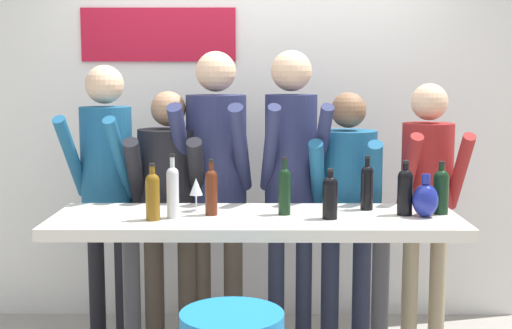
{
  "coord_description": "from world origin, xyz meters",
  "views": [
    {
      "loc": [
        0.03,
        -3.58,
        1.72
      ],
      "look_at": [
        0.0,
        0.1,
        1.24
      ],
      "focal_mm": 50.0,
      "sensor_mm": 36.0,
      "label": 1
    }
  ],
  "objects_px": {
    "person_right": "(427,188)",
    "wine_bottle_7": "(153,194)",
    "person_far_left": "(106,174)",
    "person_center_right": "(347,196)",
    "wine_bottle_4": "(405,190)",
    "tasting_table": "(256,244)",
    "wine_bottle_1": "(330,195)",
    "wine_bottle_2": "(367,185)",
    "person_center_left": "(216,168)",
    "wine_bottle_3": "(211,190)",
    "wine_bottle_5": "(285,189)",
    "wine_bottle_6": "(441,189)",
    "decorative_vase": "(425,200)",
    "wine_glass_0": "(196,188)",
    "person_left": "(169,194)",
    "wine_bottle_0": "(173,190)",
    "person_center": "(291,165)"
  },
  "relations": [
    {
      "from": "tasting_table",
      "to": "person_right",
      "type": "distance_m",
      "value": 1.18
    },
    {
      "from": "tasting_table",
      "to": "person_center_right",
      "type": "relative_size",
      "value": 1.3
    },
    {
      "from": "tasting_table",
      "to": "person_center",
      "type": "relative_size",
      "value": 1.13
    },
    {
      "from": "person_center_left",
      "to": "person_right",
      "type": "relative_size",
      "value": 1.11
    },
    {
      "from": "person_far_left",
      "to": "wine_bottle_3",
      "type": "relative_size",
      "value": 6.1
    },
    {
      "from": "wine_bottle_2",
      "to": "wine_glass_0",
      "type": "height_order",
      "value": "wine_bottle_2"
    },
    {
      "from": "wine_bottle_1",
      "to": "wine_bottle_6",
      "type": "bearing_deg",
      "value": 12.63
    },
    {
      "from": "person_left",
      "to": "wine_glass_0",
      "type": "bearing_deg",
      "value": -68.63
    },
    {
      "from": "tasting_table",
      "to": "wine_bottle_7",
      "type": "height_order",
      "value": "wine_bottle_7"
    },
    {
      "from": "person_center_right",
      "to": "wine_bottle_2",
      "type": "height_order",
      "value": "person_center_right"
    },
    {
      "from": "wine_bottle_0",
      "to": "decorative_vase",
      "type": "bearing_deg",
      "value": 1.68
    },
    {
      "from": "person_center_right",
      "to": "wine_glass_0",
      "type": "height_order",
      "value": "person_center_right"
    },
    {
      "from": "wine_bottle_1",
      "to": "wine_bottle_7",
      "type": "relative_size",
      "value": 0.89
    },
    {
      "from": "wine_bottle_1",
      "to": "wine_bottle_5",
      "type": "relative_size",
      "value": 0.85
    },
    {
      "from": "person_center_left",
      "to": "decorative_vase",
      "type": "bearing_deg",
      "value": -24.77
    },
    {
      "from": "wine_bottle_1",
      "to": "wine_bottle_3",
      "type": "relative_size",
      "value": 0.88
    },
    {
      "from": "wine_bottle_3",
      "to": "wine_bottle_5",
      "type": "height_order",
      "value": "wine_bottle_5"
    },
    {
      "from": "person_left",
      "to": "wine_bottle_2",
      "type": "bearing_deg",
      "value": -23.47
    },
    {
      "from": "wine_bottle_4",
      "to": "person_left",
      "type": "bearing_deg",
      "value": 154.4
    },
    {
      "from": "person_left",
      "to": "wine_bottle_0",
      "type": "bearing_deg",
      "value": -81.58
    },
    {
      "from": "person_center_right",
      "to": "wine_bottle_7",
      "type": "height_order",
      "value": "person_center_right"
    },
    {
      "from": "person_center",
      "to": "wine_bottle_2",
      "type": "height_order",
      "value": "person_center"
    },
    {
      "from": "person_far_left",
      "to": "wine_bottle_5",
      "type": "distance_m",
      "value": 1.22
    },
    {
      "from": "tasting_table",
      "to": "wine_bottle_1",
      "type": "bearing_deg",
      "value": -12.49
    },
    {
      "from": "person_right",
      "to": "person_far_left",
      "type": "bearing_deg",
      "value": 176.0
    },
    {
      "from": "tasting_table",
      "to": "decorative_vase",
      "type": "bearing_deg",
      "value": -2.13
    },
    {
      "from": "tasting_table",
      "to": "wine_bottle_4",
      "type": "xyz_separation_m",
      "value": [
        0.76,
        0.02,
        0.28
      ]
    },
    {
      "from": "person_right",
      "to": "wine_bottle_6",
      "type": "bearing_deg",
      "value": -97.75
    },
    {
      "from": "wine_bottle_0",
      "to": "wine_bottle_3",
      "type": "distance_m",
      "value": 0.2
    },
    {
      "from": "wine_bottle_5",
      "to": "wine_bottle_0",
      "type": "bearing_deg",
      "value": -170.7
    },
    {
      "from": "person_center",
      "to": "wine_bottle_3",
      "type": "bearing_deg",
      "value": -132.53
    },
    {
      "from": "person_right",
      "to": "wine_bottle_0",
      "type": "xyz_separation_m",
      "value": [
        -1.42,
        -0.64,
        0.1
      ]
    },
    {
      "from": "tasting_table",
      "to": "person_far_left",
      "type": "distance_m",
      "value": 1.14
    },
    {
      "from": "person_far_left",
      "to": "person_center_right",
      "type": "bearing_deg",
      "value": 6.6
    },
    {
      "from": "person_center_left",
      "to": "wine_bottle_1",
      "type": "height_order",
      "value": "person_center_left"
    },
    {
      "from": "wine_glass_0",
      "to": "wine_bottle_1",
      "type": "bearing_deg",
      "value": -15.42
    },
    {
      "from": "person_right",
      "to": "wine_bottle_0",
      "type": "height_order",
      "value": "person_right"
    },
    {
      "from": "person_center_left",
      "to": "wine_bottle_5",
      "type": "height_order",
      "value": "person_center_left"
    },
    {
      "from": "tasting_table",
      "to": "wine_bottle_6",
      "type": "bearing_deg",
      "value": 2.93
    },
    {
      "from": "tasting_table",
      "to": "person_right",
      "type": "height_order",
      "value": "person_right"
    },
    {
      "from": "wine_bottle_2",
      "to": "person_center_left",
      "type": "bearing_deg",
      "value": 149.29
    },
    {
      "from": "tasting_table",
      "to": "person_center_left",
      "type": "bearing_deg",
      "value": 110.47
    },
    {
      "from": "person_right",
      "to": "wine_bottle_7",
      "type": "distance_m",
      "value": 1.67
    },
    {
      "from": "wine_bottle_3",
      "to": "person_far_left",
      "type": "bearing_deg",
      "value": 136.94
    },
    {
      "from": "person_center_left",
      "to": "wine_bottle_5",
      "type": "bearing_deg",
      "value": -51.11
    },
    {
      "from": "wine_bottle_0",
      "to": "decorative_vase",
      "type": "height_order",
      "value": "wine_bottle_0"
    },
    {
      "from": "person_left",
      "to": "person_center_left",
      "type": "distance_m",
      "value": 0.32
    },
    {
      "from": "wine_bottle_4",
      "to": "wine_bottle_7",
      "type": "xyz_separation_m",
      "value": [
        -1.27,
        -0.13,
        -0.0
      ]
    },
    {
      "from": "wine_bottle_3",
      "to": "wine_bottle_7",
      "type": "xyz_separation_m",
      "value": [
        -0.28,
        -0.13,
        0.0
      ]
    },
    {
      "from": "wine_glass_0",
      "to": "wine_bottle_6",
      "type": "bearing_deg",
      "value": -2.62
    }
  ]
}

